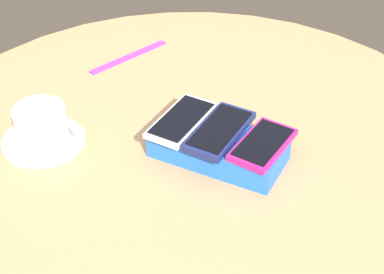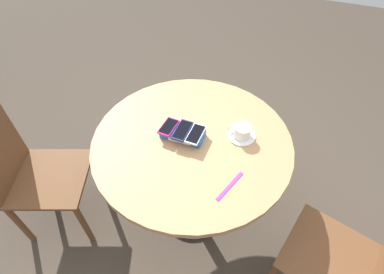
{
  "view_description": "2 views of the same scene",
  "coord_description": "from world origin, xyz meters",
  "px_view_note": "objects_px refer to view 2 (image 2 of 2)",
  "views": [
    {
      "loc": [
        -0.4,
        0.78,
        1.45
      ],
      "look_at": [
        0.0,
        0.0,
        0.79
      ],
      "focal_mm": 60.0,
      "sensor_mm": 36.0,
      "label": 1
    },
    {
      "loc": [
        0.36,
        -0.97,
        1.91
      ],
      "look_at": [
        0.0,
        0.0,
        0.79
      ],
      "focal_mm": 28.0,
      "sensor_mm": 36.0,
      "label": 2
    }
  ],
  "objects_px": {
    "saucer": "(242,136)",
    "phone_navy": "(183,130)",
    "phone_white": "(196,134)",
    "lanyard_strap": "(230,186)",
    "phone_box": "(183,133)",
    "coffee_cup": "(242,131)",
    "round_table": "(192,153)",
    "chair_far_side": "(344,264)",
    "chair_near_window": "(35,174)",
    "phone_magenta": "(169,126)"
  },
  "relations": [
    {
      "from": "saucer",
      "to": "chair_near_window",
      "type": "distance_m",
      "value": 1.23
    },
    {
      "from": "phone_box",
      "to": "phone_white",
      "type": "bearing_deg",
      "value": -3.05
    },
    {
      "from": "saucer",
      "to": "phone_navy",
      "type": "bearing_deg",
      "value": -159.17
    },
    {
      "from": "phone_magenta",
      "to": "chair_near_window",
      "type": "relative_size",
      "value": 0.14
    },
    {
      "from": "phone_white",
      "to": "coffee_cup",
      "type": "distance_m",
      "value": 0.24
    },
    {
      "from": "phone_box",
      "to": "chair_far_side",
      "type": "distance_m",
      "value": 0.99
    },
    {
      "from": "phone_navy",
      "to": "phone_white",
      "type": "height_order",
      "value": "phone_navy"
    },
    {
      "from": "phone_navy",
      "to": "lanyard_strap",
      "type": "distance_m",
      "value": 0.38
    },
    {
      "from": "lanyard_strap",
      "to": "phone_navy",
      "type": "bearing_deg",
      "value": 146.05
    },
    {
      "from": "phone_box",
      "to": "phone_white",
      "type": "relative_size",
      "value": 1.54
    },
    {
      "from": "chair_near_window",
      "to": "phone_navy",
      "type": "bearing_deg",
      "value": 21.32
    },
    {
      "from": "round_table",
      "to": "chair_near_window",
      "type": "xyz_separation_m",
      "value": [
        -0.87,
        -0.32,
        -0.19
      ]
    },
    {
      "from": "phone_box",
      "to": "phone_magenta",
      "type": "height_order",
      "value": "phone_magenta"
    },
    {
      "from": "phone_navy",
      "to": "coffee_cup",
      "type": "distance_m",
      "value": 0.3
    },
    {
      "from": "phone_box",
      "to": "lanyard_strap",
      "type": "distance_m",
      "value": 0.38
    },
    {
      "from": "lanyard_strap",
      "to": "chair_far_side",
      "type": "relative_size",
      "value": 0.22
    },
    {
      "from": "round_table",
      "to": "saucer",
      "type": "relative_size",
      "value": 7.19
    },
    {
      "from": "phone_white",
      "to": "coffee_cup",
      "type": "relative_size",
      "value": 1.17
    },
    {
      "from": "phone_navy",
      "to": "phone_box",
      "type": "bearing_deg",
      "value": 106.1
    },
    {
      "from": "phone_box",
      "to": "lanyard_strap",
      "type": "bearing_deg",
      "value": -34.49
    },
    {
      "from": "phone_magenta",
      "to": "phone_white",
      "type": "xyz_separation_m",
      "value": [
        0.15,
        -0.0,
        -0.0
      ]
    },
    {
      "from": "phone_box",
      "to": "phone_white",
      "type": "distance_m",
      "value": 0.08
    },
    {
      "from": "saucer",
      "to": "phone_magenta",
      "type": "bearing_deg",
      "value": -163.65
    },
    {
      "from": "chair_near_window",
      "to": "chair_far_side",
      "type": "relative_size",
      "value": 1.01
    },
    {
      "from": "lanyard_strap",
      "to": "chair_near_window",
      "type": "bearing_deg",
      "value": -174.37
    },
    {
      "from": "lanyard_strap",
      "to": "chair_near_window",
      "type": "relative_size",
      "value": 0.22
    },
    {
      "from": "round_table",
      "to": "phone_box",
      "type": "relative_size",
      "value": 4.71
    },
    {
      "from": "chair_far_side",
      "to": "phone_magenta",
      "type": "bearing_deg",
      "value": 165.64
    },
    {
      "from": "saucer",
      "to": "chair_near_window",
      "type": "xyz_separation_m",
      "value": [
        -1.11,
        -0.43,
        -0.31
      ]
    },
    {
      "from": "chair_near_window",
      "to": "lanyard_strap",
      "type": "bearing_deg",
      "value": 5.63
    },
    {
      "from": "phone_box",
      "to": "lanyard_strap",
      "type": "xyz_separation_m",
      "value": [
        0.31,
        -0.21,
        -0.02
      ]
    },
    {
      "from": "phone_white",
      "to": "coffee_cup",
      "type": "xyz_separation_m",
      "value": [
        0.21,
        0.11,
        -0.01
      ]
    },
    {
      "from": "saucer",
      "to": "chair_far_side",
      "type": "distance_m",
      "value": 0.77
    },
    {
      "from": "coffee_cup",
      "to": "chair_far_side",
      "type": "xyz_separation_m",
      "value": [
        0.62,
        -0.36,
        -0.33
      ]
    },
    {
      "from": "phone_magenta",
      "to": "phone_navy",
      "type": "xyz_separation_m",
      "value": [
        0.08,
        -0.0,
        0.0
      ]
    },
    {
      "from": "phone_box",
      "to": "phone_magenta",
      "type": "distance_m",
      "value": 0.08
    },
    {
      "from": "phone_navy",
      "to": "chair_near_window",
      "type": "bearing_deg",
      "value": -158.68
    },
    {
      "from": "phone_navy",
      "to": "lanyard_strap",
      "type": "xyz_separation_m",
      "value": [
        0.31,
        -0.21,
        -0.05
      ]
    },
    {
      "from": "chair_near_window",
      "to": "chair_far_side",
      "type": "xyz_separation_m",
      "value": [
        1.72,
        0.07,
        0.01
      ]
    },
    {
      "from": "phone_navy",
      "to": "coffee_cup",
      "type": "relative_size",
      "value": 1.18
    },
    {
      "from": "chair_near_window",
      "to": "phone_white",
      "type": "bearing_deg",
      "value": 19.84
    },
    {
      "from": "phone_magenta",
      "to": "chair_near_window",
      "type": "bearing_deg",
      "value": -156.54
    },
    {
      "from": "saucer",
      "to": "chair_near_window",
      "type": "bearing_deg",
      "value": -158.81
    },
    {
      "from": "chair_far_side",
      "to": "coffee_cup",
      "type": "bearing_deg",
      "value": 150.01
    },
    {
      "from": "chair_near_window",
      "to": "phone_magenta",
      "type": "bearing_deg",
      "value": 23.46
    },
    {
      "from": "coffee_cup",
      "to": "chair_near_window",
      "type": "bearing_deg",
      "value": -158.76
    },
    {
      "from": "phone_white",
      "to": "lanyard_strap",
      "type": "relative_size",
      "value": 0.74
    },
    {
      "from": "round_table",
      "to": "chair_far_side",
      "type": "xyz_separation_m",
      "value": [
        0.85,
        -0.25,
        -0.18
      ]
    },
    {
      "from": "phone_navy",
      "to": "phone_white",
      "type": "distance_m",
      "value": 0.07
    },
    {
      "from": "phone_navy",
      "to": "saucer",
      "type": "bearing_deg",
      "value": 20.83
    }
  ]
}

